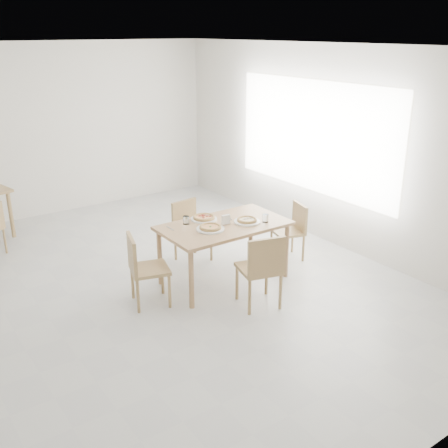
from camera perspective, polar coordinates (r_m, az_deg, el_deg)
room at (r=7.82m, az=9.64°, el=9.37°), size 7.28×7.00×7.00m
main_table at (r=6.37m, az=-0.00°, el=-0.68°), size 1.54×0.87×0.75m
chair_south at (r=5.81m, az=4.16°, el=-4.61°), size 0.53×0.53×0.88m
chair_north at (r=7.07m, az=-3.80°, el=-0.24°), size 0.45×0.45×0.81m
chair_west at (r=5.95m, az=-8.87°, el=-4.46°), size 0.51×0.51×0.84m
chair_east at (r=7.16m, az=7.49°, el=-0.35°), size 0.47×0.47×0.77m
plate_margherita at (r=6.16m, az=-1.49°, el=-0.54°), size 0.33×0.33×0.02m
plate_mushroom at (r=6.40m, az=2.52°, el=0.27°), size 0.32×0.32×0.02m
plate_pepperoni at (r=6.49m, az=-2.20°, el=0.55°), size 0.33×0.33×0.02m
pizza_margherita at (r=6.15m, az=-1.49°, el=-0.35°), size 0.35×0.35×0.03m
pizza_mushroom at (r=6.39m, az=2.52°, el=0.46°), size 0.26×0.26×0.03m
pizza_pepperoni at (r=6.48m, az=-2.20°, el=0.74°), size 0.35×0.35×0.03m
tumbler_a at (r=6.34m, az=-4.15°, el=0.43°), size 0.08×0.08×0.10m
tumbler_b at (r=6.41m, az=4.53°, el=0.64°), size 0.07×0.07×0.10m
napkin_holder at (r=6.30m, az=0.19°, el=0.43°), size 0.12×0.07×0.12m
fork_a at (r=6.23m, az=-5.89°, el=-0.48°), size 0.02×0.18×0.01m
fork_b at (r=6.53m, az=0.61°, el=0.65°), size 0.06×0.17×0.01m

